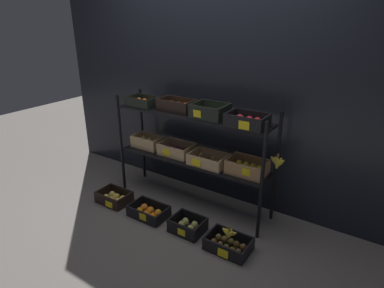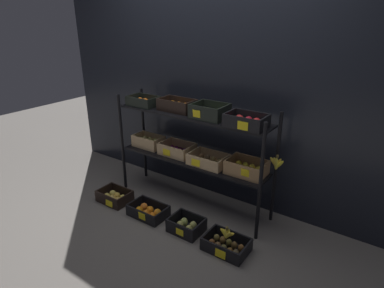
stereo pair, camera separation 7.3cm
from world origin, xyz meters
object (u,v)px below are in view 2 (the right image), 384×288
object	(u,v)px
crate_ground_kiwi	(226,245)
crate_ground_orange	(148,211)
crate_ground_apple_gold	(115,197)
display_rack	(194,137)
banana_bunch_loose	(227,234)
crate_ground_pear	(186,226)

from	to	relation	value
crate_ground_kiwi	crate_ground_orange	bearing A→B (deg)	179.65
crate_ground_apple_gold	crate_ground_orange	world-z (taller)	crate_ground_apple_gold
display_rack	banana_bunch_loose	bearing A→B (deg)	-35.41
display_rack	crate_ground_orange	distance (m)	0.87
crate_ground_pear	banana_bunch_loose	bearing A→B (deg)	-3.01
crate_ground_orange	banana_bunch_loose	distance (m)	0.90
display_rack	crate_ground_pear	world-z (taller)	display_rack
crate_ground_apple_gold	crate_ground_orange	distance (m)	0.48
crate_ground_kiwi	crate_ground_apple_gold	bearing A→B (deg)	179.76
crate_ground_kiwi	banana_bunch_loose	size ratio (longest dim) A/B	2.60
crate_ground_orange	crate_ground_kiwi	xyz separation A→B (m)	(0.89, -0.01, -0.00)
crate_ground_orange	crate_ground_pear	bearing A→B (deg)	1.75
crate_ground_pear	crate_ground_kiwi	size ratio (longest dim) A/B	0.81
crate_ground_apple_gold	crate_ground_kiwi	world-z (taller)	crate_ground_apple_gold
display_rack	crate_ground_pear	bearing A→B (deg)	-63.29
crate_ground_pear	crate_ground_kiwi	distance (m)	0.43
crate_ground_pear	banana_bunch_loose	size ratio (longest dim) A/B	2.10
crate_ground_pear	display_rack	bearing A→B (deg)	116.71
crate_ground_apple_gold	crate_ground_orange	size ratio (longest dim) A/B	0.91
crate_ground_apple_gold	banana_bunch_loose	xyz separation A→B (m)	(1.37, -0.01, 0.12)
crate_ground_apple_gold	crate_ground_pear	xyz separation A→B (m)	(0.94, 0.01, 0.01)
crate_ground_apple_gold	crate_ground_kiwi	distance (m)	1.37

